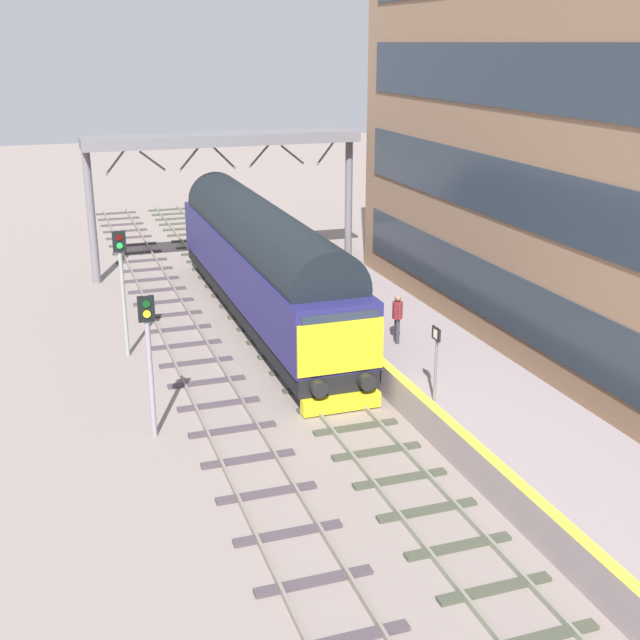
% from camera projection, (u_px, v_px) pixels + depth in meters
% --- Properties ---
extents(ground_plane, '(140.00, 140.00, 0.00)m').
position_uv_depth(ground_plane, '(306.00, 371.00, 27.50)').
color(ground_plane, gray).
rests_on(ground_plane, ground).
extents(track_main, '(2.50, 60.00, 0.15)m').
position_uv_depth(track_main, '(306.00, 369.00, 27.48)').
color(track_main, gray).
rests_on(track_main, ground).
extents(track_adjacent_west, '(2.50, 60.00, 0.15)m').
position_uv_depth(track_adjacent_west, '(207.00, 382.00, 26.46)').
color(track_adjacent_west, gray).
rests_on(track_adjacent_west, ground).
extents(station_platform, '(4.00, 44.00, 1.01)m').
position_uv_depth(station_platform, '(404.00, 344.00, 28.44)').
color(station_platform, gray).
rests_on(station_platform, ground).
extents(station_building, '(5.84, 29.27, 14.72)m').
position_uv_depth(station_building, '(625.00, 144.00, 25.96)').
color(station_building, '#906D52').
rests_on(station_building, ground).
extents(diesel_locomotive, '(2.74, 18.22, 4.68)m').
position_uv_depth(diesel_locomotive, '(261.00, 259.00, 31.69)').
color(diesel_locomotive, black).
rests_on(diesel_locomotive, ground).
extents(signal_post_near, '(0.44, 0.22, 4.10)m').
position_uv_depth(signal_post_near, '(149.00, 350.00, 22.09)').
color(signal_post_near, gray).
rests_on(signal_post_near, ground).
extents(signal_post_mid, '(0.44, 0.22, 4.45)m').
position_uv_depth(signal_post_mid, '(122.00, 279.00, 27.92)').
color(signal_post_mid, gray).
rests_on(signal_post_mid, ground).
extents(platform_number_sign, '(0.10, 0.44, 2.14)m').
position_uv_depth(platform_number_sign, '(436.00, 353.00, 22.32)').
color(platform_number_sign, slate).
rests_on(platform_number_sign, station_platform).
extents(waiting_passenger, '(0.39, 0.50, 1.64)m').
position_uv_depth(waiting_passenger, '(397.00, 314.00, 26.86)').
color(waiting_passenger, '#36343A').
rests_on(waiting_passenger, station_platform).
extents(overhead_footbridge, '(12.65, 2.00, 6.49)m').
position_uv_depth(overhead_footbridge, '(224.00, 147.00, 37.55)').
color(overhead_footbridge, slate).
rests_on(overhead_footbridge, ground).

